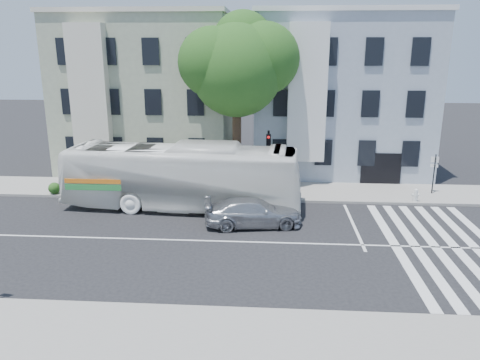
# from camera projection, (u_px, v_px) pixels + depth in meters

# --- Properties ---
(ground) EXTENTS (120.00, 120.00, 0.00)m
(ground) POSITION_uv_depth(u_px,v_px,m) (223.00, 241.00, 22.12)
(ground) COLOR black
(ground) RESTS_ON ground
(sidewalk_far) EXTENTS (80.00, 4.00, 0.15)m
(sidewalk_far) POSITION_uv_depth(u_px,v_px,m) (236.00, 190.00, 29.78)
(sidewalk_far) COLOR gray
(sidewalk_far) RESTS_ON ground
(sidewalk_near) EXTENTS (80.00, 4.00, 0.15)m
(sidewalk_near) POSITION_uv_depth(u_px,v_px,m) (197.00, 342.00, 14.42)
(sidewalk_near) COLOR gray
(sidewalk_near) RESTS_ON ground
(building_left) EXTENTS (12.00, 10.00, 11.00)m
(building_left) POSITION_uv_depth(u_px,v_px,m) (151.00, 93.00, 35.48)
(building_left) COLOR gray
(building_left) RESTS_ON ground
(building_right) EXTENTS (12.00, 10.00, 11.00)m
(building_right) POSITION_uv_depth(u_px,v_px,m) (338.00, 94.00, 34.56)
(building_right) COLOR #909DAC
(building_right) RESTS_ON ground
(street_tree) EXTENTS (7.30, 5.90, 11.10)m
(street_tree) POSITION_uv_depth(u_px,v_px,m) (238.00, 65.00, 28.37)
(street_tree) COLOR #2D2116
(street_tree) RESTS_ON ground
(bus) EXTENTS (3.96, 13.55, 3.73)m
(bus) POSITION_uv_depth(u_px,v_px,m) (182.00, 176.00, 26.29)
(bus) COLOR white
(bus) RESTS_ON ground
(sedan) EXTENTS (2.75, 5.21, 1.44)m
(sedan) POSITION_uv_depth(u_px,v_px,m) (253.00, 212.00, 23.91)
(sedan) COLOR #B1B3B9
(sedan) RESTS_ON ground
(hedge) EXTENTS (8.40, 3.15, 0.70)m
(hedge) POSITION_uv_depth(u_px,v_px,m) (122.00, 190.00, 28.49)
(hedge) COLOR #2C5E1E
(hedge) RESTS_ON sidewalk_far
(traffic_signal) EXTENTS (0.42, 0.52, 4.03)m
(traffic_signal) POSITION_uv_depth(u_px,v_px,m) (268.00, 154.00, 28.38)
(traffic_signal) COLOR black
(traffic_signal) RESTS_ON ground
(fire_hydrant) EXTENTS (0.42, 0.25, 0.77)m
(fire_hydrant) POSITION_uv_depth(u_px,v_px,m) (416.00, 195.00, 27.32)
(fire_hydrant) COLOR silver
(fire_hydrant) RESTS_ON sidewalk_far
(far_sign_pole) EXTENTS (0.44, 0.21, 2.47)m
(far_sign_pole) POSITION_uv_depth(u_px,v_px,m) (434.00, 169.00, 28.54)
(far_sign_pole) COLOR black
(far_sign_pole) RESTS_ON sidewalk_far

